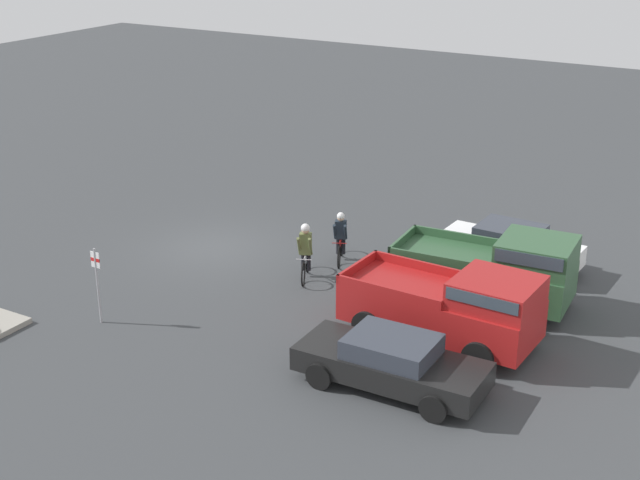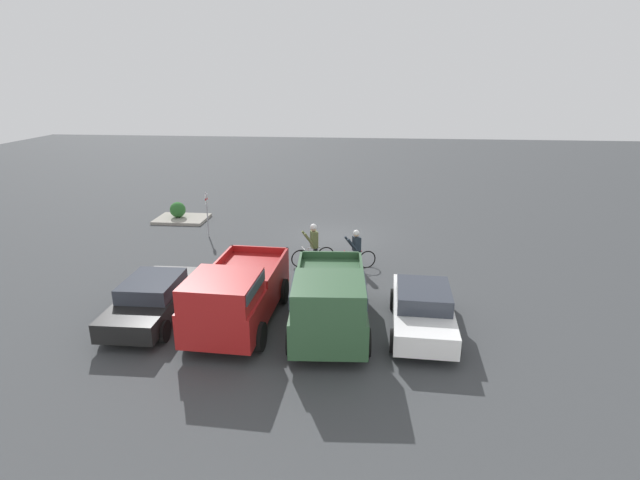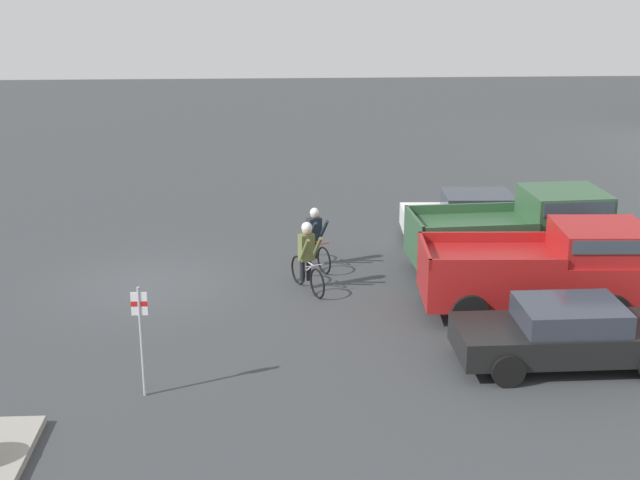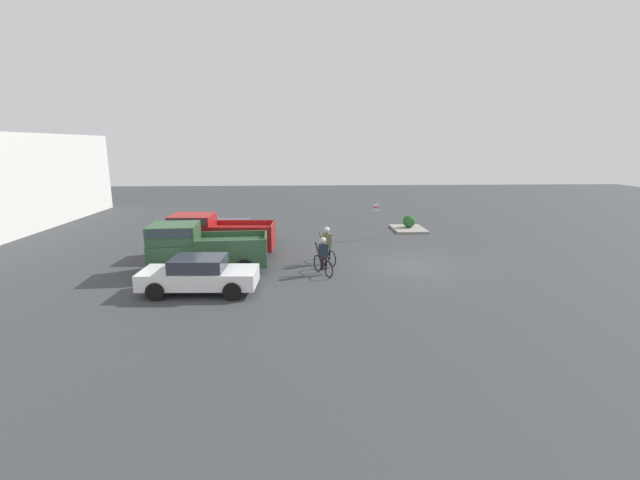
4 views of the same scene
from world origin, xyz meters
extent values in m
plane|color=#383A3D|center=(0.00, 0.00, 0.00)|extent=(80.00, 80.00, 0.00)
cube|color=white|center=(-3.30, 9.04, 0.59)|extent=(1.89, 4.40, 0.62)
cube|color=#2D333D|center=(-3.30, 9.04, 1.15)|extent=(1.63, 2.01, 0.49)
cylinder|color=black|center=(-4.11, 10.46, 0.33)|extent=(0.21, 0.68, 0.67)
cylinder|color=black|center=(-2.39, 10.39, 0.33)|extent=(0.21, 0.68, 0.67)
cylinder|color=black|center=(-4.22, 7.69, 0.33)|extent=(0.21, 0.68, 0.67)
cylinder|color=black|center=(-2.50, 7.62, 0.33)|extent=(0.21, 0.68, 0.67)
cube|color=#2D5133|center=(-0.50, 9.18, 0.85)|extent=(2.42, 5.11, 1.01)
cube|color=#2D5133|center=(-0.60, 10.67, 1.76)|extent=(2.05, 2.12, 0.80)
cube|color=#333D47|center=(-0.60, 10.67, 1.93)|extent=(2.11, 1.96, 0.35)
cube|color=#2D5133|center=(-1.44, 8.12, 1.48)|extent=(0.28, 2.99, 0.25)
cube|color=#2D5133|center=(0.57, 8.25, 1.48)|extent=(0.28, 2.99, 0.25)
cube|color=#2D5133|center=(-0.34, 6.74, 1.48)|extent=(2.09, 0.22, 0.25)
cylinder|color=black|center=(-1.65, 10.65, 0.39)|extent=(0.27, 0.79, 0.77)
cylinder|color=black|center=(0.44, 10.79, 0.39)|extent=(0.27, 0.79, 0.77)
cylinder|color=black|center=(-1.45, 7.57, 0.39)|extent=(0.27, 0.79, 0.77)
cylinder|color=black|center=(0.64, 7.71, 0.39)|extent=(0.27, 0.79, 0.77)
cube|color=maroon|center=(2.30, 9.07, 0.89)|extent=(2.30, 5.14, 1.02)
cube|color=maroon|center=(2.36, 10.59, 1.75)|extent=(2.00, 2.10, 0.70)
cube|color=#333D47|center=(2.36, 10.59, 1.90)|extent=(2.05, 1.94, 0.31)
cube|color=maroon|center=(1.25, 8.10, 1.53)|extent=(0.21, 3.03, 0.25)
cube|color=maroon|center=(3.25, 8.02, 1.53)|extent=(0.21, 3.03, 0.25)
cube|color=maroon|center=(2.19, 6.58, 1.53)|extent=(2.08, 0.17, 0.25)
cylinder|color=black|center=(1.32, 10.68, 0.42)|extent=(0.26, 0.84, 0.84)
cylinder|color=black|center=(3.40, 10.59, 0.42)|extent=(0.26, 0.84, 0.84)
cylinder|color=black|center=(1.19, 7.55, 0.42)|extent=(0.26, 0.84, 0.84)
cylinder|color=black|center=(3.27, 7.46, 0.42)|extent=(0.26, 0.84, 0.84)
cube|color=black|center=(5.10, 9.05, 0.57)|extent=(1.83, 4.57, 0.58)
cube|color=#2D333D|center=(5.10, 9.05, 1.10)|extent=(1.61, 2.07, 0.46)
cylinder|color=black|center=(4.19, 10.49, 0.33)|extent=(0.19, 0.66, 0.66)
cylinder|color=black|center=(5.95, 10.52, 0.33)|extent=(0.19, 0.66, 0.66)
cylinder|color=black|center=(4.24, 7.58, 0.33)|extent=(0.19, 0.66, 0.66)
cylinder|color=black|center=(6.00, 7.61, 0.33)|extent=(0.19, 0.66, 0.66)
torus|color=black|center=(1.08, 4.18, 0.35)|extent=(0.71, 0.35, 0.75)
torus|color=black|center=(0.09, 3.74, 0.35)|extent=(0.71, 0.35, 0.75)
cylinder|color=silver|center=(0.59, 3.96, 0.54)|extent=(0.53, 0.26, 0.40)
cylinder|color=silver|center=(0.59, 3.96, 0.75)|extent=(0.56, 0.27, 0.04)
cylinder|color=silver|center=(0.42, 3.88, 0.54)|extent=(0.05, 0.05, 0.37)
cylinder|color=silver|center=(0.96, 4.12, 0.77)|extent=(0.21, 0.43, 0.02)
cylinder|color=black|center=(0.45, 4.00, 0.49)|extent=(0.16, 0.16, 0.56)
cylinder|color=black|center=(0.53, 3.83, 0.49)|extent=(0.16, 0.16, 0.56)
cube|color=#5B6638|center=(0.54, 3.94, 1.11)|extent=(0.37, 0.43, 0.67)
cylinder|color=#5B6638|center=(0.67, 4.18, 1.11)|extent=(0.52, 0.30, 0.72)
cylinder|color=#5B6638|center=(0.81, 3.87, 1.11)|extent=(0.52, 0.30, 0.72)
sphere|color=tan|center=(0.56, 3.95, 1.56)|extent=(0.24, 0.24, 0.24)
sphere|color=silver|center=(0.56, 3.95, 1.62)|extent=(0.27, 0.27, 0.27)
torus|color=black|center=(-0.65, 4.44, 0.34)|extent=(0.70, 0.35, 0.74)
torus|color=black|center=(-1.61, 4.01, 0.34)|extent=(0.70, 0.35, 0.74)
cylinder|color=maroon|center=(-1.13, 4.22, 0.53)|extent=(0.51, 0.25, 0.39)
cylinder|color=maroon|center=(-1.13, 4.22, 0.73)|extent=(0.54, 0.27, 0.04)
cylinder|color=maroon|center=(-1.30, 4.15, 0.53)|extent=(0.05, 0.05, 0.36)
cylinder|color=maroon|center=(-0.77, 4.38, 0.76)|extent=(0.21, 0.43, 0.02)
cylinder|color=black|center=(-1.26, 4.26, 0.48)|extent=(0.16, 0.16, 0.55)
cylinder|color=black|center=(-1.19, 4.10, 0.48)|extent=(0.16, 0.16, 0.55)
cube|color=#1E2833|center=(-1.18, 4.20, 1.05)|extent=(0.37, 0.43, 0.59)
cylinder|color=#1E2833|center=(-1.06, 4.44, 1.05)|extent=(0.51, 0.29, 0.64)
cylinder|color=#1E2833|center=(-0.92, 4.13, 1.05)|extent=(0.51, 0.29, 0.64)
sphere|color=tan|center=(-1.15, 4.21, 1.46)|extent=(0.22, 0.22, 0.22)
sphere|color=silver|center=(-1.15, 4.21, 1.51)|extent=(0.24, 0.24, 0.24)
cylinder|color=#9E9EA3|center=(6.00, 0.68, 1.09)|extent=(0.06, 0.06, 2.18)
cube|color=white|center=(6.00, 0.68, 1.86)|extent=(0.02, 0.30, 0.45)
cube|color=red|center=(6.00, 0.68, 1.86)|extent=(0.03, 0.30, 0.10)
cube|color=gray|center=(8.31, -1.94, 0.07)|extent=(2.66, 2.03, 0.15)
sphere|color=#286028|center=(8.53, -2.02, 0.56)|extent=(0.82, 0.82, 0.82)
camera|label=1|loc=(21.90, 16.92, 11.00)|focal=50.00mm
camera|label=2|loc=(-1.58, 22.85, 7.37)|focal=28.00mm
camera|label=3|loc=(21.30, 3.22, 7.91)|focal=50.00mm
camera|label=4|loc=(-19.01, 5.21, 5.53)|focal=24.00mm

